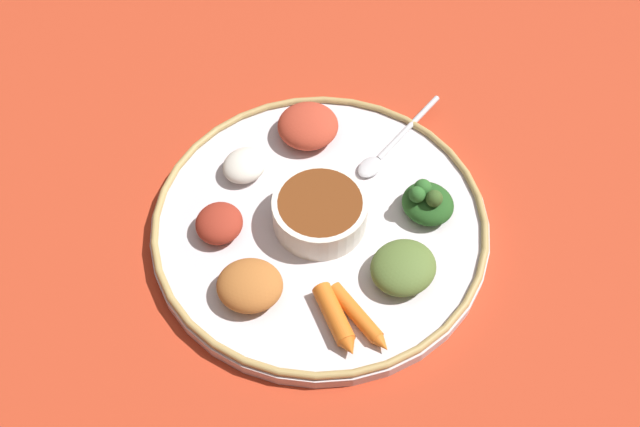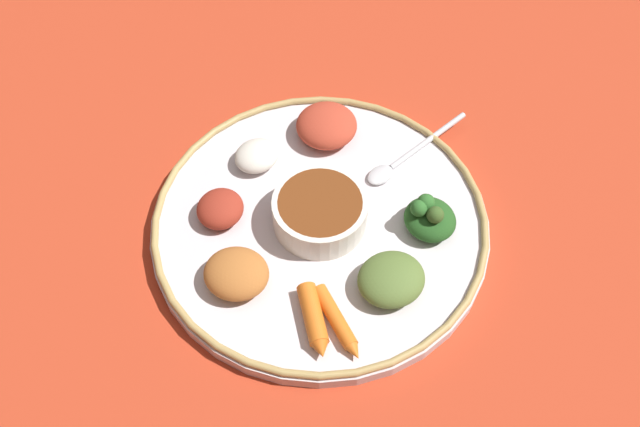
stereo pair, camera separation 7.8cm
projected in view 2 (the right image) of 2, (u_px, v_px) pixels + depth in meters
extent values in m
plane|color=#B7381E|center=(320.00, 229.00, 0.80)|extent=(2.40, 2.40, 0.00)
cylinder|color=silver|center=(320.00, 225.00, 0.80)|extent=(0.37, 0.37, 0.02)
torus|color=tan|center=(320.00, 220.00, 0.79)|extent=(0.37, 0.37, 0.01)
cylinder|color=silver|center=(320.00, 212.00, 0.77)|extent=(0.10, 0.10, 0.04)
cylinder|color=brown|center=(320.00, 204.00, 0.76)|extent=(0.09, 0.09, 0.01)
ellipsoid|color=silver|center=(381.00, 175.00, 0.82)|extent=(0.04, 0.04, 0.01)
cylinder|color=silver|center=(428.00, 140.00, 0.85)|extent=(0.06, 0.12, 0.01)
ellipsoid|color=#23511E|center=(430.00, 219.00, 0.77)|extent=(0.08, 0.08, 0.03)
sphere|color=#385623|center=(435.00, 215.00, 0.75)|extent=(0.02, 0.02, 0.02)
sphere|color=#2D6628|center=(426.00, 203.00, 0.76)|extent=(0.02, 0.02, 0.02)
sphere|color=#2D6628|center=(419.00, 208.00, 0.76)|extent=(0.02, 0.02, 0.02)
cylinder|color=orange|center=(313.00, 314.00, 0.71)|extent=(0.05, 0.06, 0.02)
cone|color=orange|center=(321.00, 350.00, 0.69)|extent=(0.02, 0.02, 0.02)
cylinder|color=orange|center=(335.00, 316.00, 0.71)|extent=(0.06, 0.06, 0.02)
cone|color=orange|center=(355.00, 352.00, 0.69)|extent=(0.02, 0.02, 0.01)
ellipsoid|color=#B2662D|center=(236.00, 274.00, 0.73)|extent=(0.08, 0.07, 0.03)
ellipsoid|color=#567033|center=(391.00, 279.00, 0.73)|extent=(0.10, 0.10, 0.03)
ellipsoid|color=maroon|center=(220.00, 209.00, 0.78)|extent=(0.05, 0.06, 0.03)
ellipsoid|color=#B73D28|center=(327.00, 125.00, 0.85)|extent=(0.10, 0.10, 0.03)
ellipsoid|color=silver|center=(257.00, 156.00, 0.83)|extent=(0.07, 0.07, 0.02)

